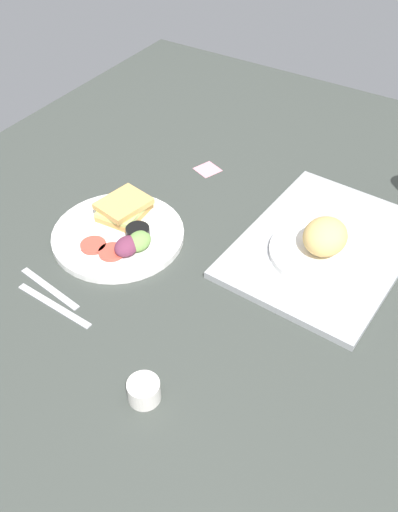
# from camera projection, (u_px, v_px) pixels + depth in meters

# --- Properties ---
(ground_plane) EXTENTS (1.90, 1.50, 0.03)m
(ground_plane) POSITION_uv_depth(u_px,v_px,m) (192.00, 264.00, 1.20)
(ground_plane) COLOR #383D38
(serving_tray) EXTENTS (0.47, 0.35, 0.02)m
(serving_tray) POSITION_uv_depth(u_px,v_px,m) (325.00, 247.00, 1.20)
(serving_tray) COLOR #9EA0A3
(serving_tray) RESTS_ON ground_plane
(bread_plate_near) EXTENTS (0.21, 0.21, 0.09)m
(bread_plate_near) POSITION_uv_depth(u_px,v_px,m) (322.00, 244.00, 1.15)
(bread_plate_near) COLOR white
(bread_plate_near) RESTS_ON serving_tray
(plate_with_salad) EXTENTS (0.29, 0.29, 0.05)m
(plate_with_salad) POSITION_uv_depth(u_px,v_px,m) (121.00, 231.00, 1.23)
(plate_with_salad) COLOR white
(plate_with_salad) RESTS_ON ground_plane
(espresso_cup) EXTENTS (0.06, 0.06, 0.04)m
(espresso_cup) POSITION_uv_depth(u_px,v_px,m) (144.00, 391.00, 0.92)
(espresso_cup) COLOR silver
(espresso_cup) RESTS_ON ground_plane
(fork) EXTENTS (0.04, 0.17, 0.01)m
(fork) POSITION_uv_depth(u_px,v_px,m) (49.00, 288.00, 1.12)
(fork) COLOR #B7B7BC
(fork) RESTS_ON ground_plane
(knife) EXTENTS (0.02, 0.19, 0.01)m
(knife) POSITION_uv_depth(u_px,v_px,m) (54.00, 305.00, 1.09)
(knife) COLOR #B7B7BC
(knife) RESTS_ON ground_plane
(sticky_note) EXTENTS (0.07, 0.07, 0.00)m
(sticky_note) POSITION_uv_depth(u_px,v_px,m) (208.00, 169.00, 1.44)
(sticky_note) COLOR pink
(sticky_note) RESTS_ON ground_plane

